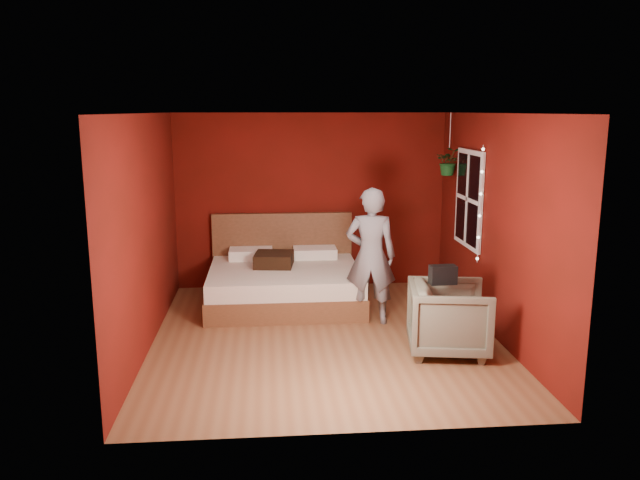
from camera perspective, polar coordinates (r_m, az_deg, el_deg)
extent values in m
plane|color=brown|center=(7.47, 0.44, -8.86)|extent=(4.50, 4.50, 0.00)
cube|color=#630F0A|center=(9.33, -0.86, 3.58)|extent=(4.00, 0.02, 2.60)
cube|color=#630F0A|center=(4.93, 2.95, -3.93)|extent=(4.00, 0.02, 2.60)
cube|color=#630F0A|center=(7.21, -15.66, 0.69)|extent=(0.02, 4.50, 2.60)
cube|color=#630F0A|center=(7.57, 15.79, 1.20)|extent=(0.02, 4.50, 2.60)
cube|color=silver|center=(6.99, 0.47, 11.60)|extent=(4.00, 4.50, 0.02)
cube|color=white|center=(8.36, 13.45, 3.68)|extent=(0.04, 0.97, 1.27)
cube|color=black|center=(8.36, 13.35, 3.68)|extent=(0.02, 0.85, 1.15)
cube|color=white|center=(8.36, 13.32, 3.68)|extent=(0.03, 0.05, 1.15)
cube|color=white|center=(8.36, 13.32, 3.68)|extent=(0.03, 0.85, 0.05)
cylinder|color=silver|center=(7.86, 14.44, 3.13)|extent=(0.01, 0.01, 1.45)
sphere|color=#FFF2CC|center=(7.99, 14.19, -1.66)|extent=(0.04, 0.04, 0.04)
sphere|color=#FFF2CC|center=(7.93, 14.29, 0.23)|extent=(0.04, 0.04, 0.04)
sphere|color=#FFF2CC|center=(7.88, 14.39, 2.16)|extent=(0.04, 0.04, 0.04)
sphere|color=#FFF2CC|center=(7.84, 14.49, 4.10)|extent=(0.04, 0.04, 0.04)
sphere|color=#FFF2CC|center=(7.81, 14.59, 6.06)|extent=(0.04, 0.04, 0.04)
sphere|color=#FFF2CC|center=(7.79, 14.69, 8.04)|extent=(0.04, 0.04, 0.04)
cube|color=brown|center=(8.64, -3.25, -4.96)|extent=(2.07, 1.76, 0.29)
cube|color=beige|center=(8.57, -3.27, -3.30)|extent=(2.03, 1.73, 0.23)
cube|color=brown|center=(9.35, -3.44, -0.99)|extent=(2.07, 0.08, 1.14)
cube|color=white|center=(9.10, -6.33, -1.26)|extent=(0.62, 0.39, 0.15)
cube|color=white|center=(9.12, -0.47, -1.15)|extent=(0.62, 0.39, 0.15)
imported|color=slate|center=(7.77, 4.66, -1.46)|extent=(0.69, 0.52, 1.71)
imported|color=#666550|center=(7.04, 11.72, -7.02)|extent=(0.99, 0.97, 0.79)
cube|color=black|center=(6.88, 11.17, -3.13)|extent=(0.29, 0.16, 0.20)
cube|color=black|center=(8.64, -4.23, -1.79)|extent=(0.57, 0.57, 0.18)
cylinder|color=silver|center=(8.89, 11.82, 9.80)|extent=(0.01, 0.01, 0.47)
imported|color=#17511E|center=(8.91, 11.70, 7.04)|extent=(0.41, 0.37, 0.39)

